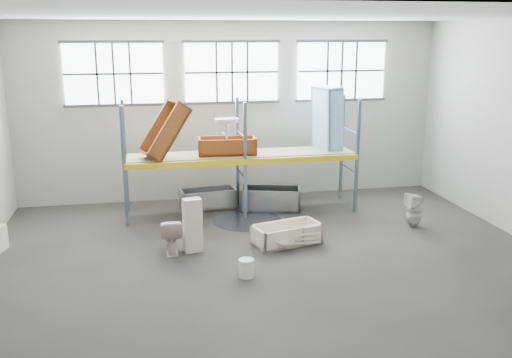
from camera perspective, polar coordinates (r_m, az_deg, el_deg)
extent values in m
cube|color=#403D38|center=(12.19, 1.39, -8.36)|extent=(12.00, 10.00, 0.10)
cube|color=silver|center=(11.24, 1.55, 16.37)|extent=(12.00, 10.00, 0.10)
cube|color=#9D9D91|center=(16.34, -2.45, 6.80)|extent=(12.00, 0.10, 5.00)
cube|color=#B3B2A5|center=(6.76, 10.92, -4.58)|extent=(12.00, 0.10, 5.00)
cube|color=white|center=(15.95, -14.04, 10.17)|extent=(2.60, 0.04, 1.60)
cube|color=white|center=(16.12, -2.43, 10.63)|extent=(2.60, 0.04, 1.60)
cube|color=white|center=(16.91, 8.54, 10.66)|extent=(2.60, 0.04, 1.60)
cube|color=slate|center=(14.22, -13.07, 1.18)|extent=(0.08, 0.08, 3.00)
cube|color=slate|center=(15.40, -12.96, 2.19)|extent=(0.08, 0.08, 3.00)
cube|color=slate|center=(14.43, -1.08, 1.75)|extent=(0.08, 0.08, 3.00)
cube|color=slate|center=(15.58, -1.87, 2.70)|extent=(0.08, 0.08, 3.00)
cube|color=slate|center=(15.23, 10.10, 2.20)|extent=(0.08, 0.08, 3.00)
cube|color=slate|center=(16.33, 8.59, 3.09)|extent=(0.08, 0.08, 3.00)
cube|color=yellow|center=(14.43, -1.08, 1.75)|extent=(6.00, 0.10, 0.14)
cube|color=yellow|center=(15.58, -1.87, 2.70)|extent=(6.00, 0.10, 0.14)
cube|color=gray|center=(14.99, -1.49, 2.54)|extent=(5.90, 1.10, 0.03)
cylinder|color=black|center=(14.64, -0.92, -4.15)|extent=(1.80, 1.80, 0.00)
cube|color=beige|center=(12.95, 5.41, -5.45)|extent=(0.42, 0.27, 0.37)
imported|color=beige|center=(12.66, 2.89, -6.46)|extent=(0.56, 0.56, 0.15)
imported|color=silver|center=(12.61, -8.52, -5.58)|extent=(0.45, 0.77, 0.78)
cube|color=beige|center=(12.52, -6.37, -4.63)|extent=(0.43, 0.32, 1.20)
imported|color=silver|center=(14.61, 15.55, -3.00)|extent=(0.43, 0.43, 0.85)
imported|color=silver|center=(14.45, -2.95, 4.16)|extent=(0.74, 0.66, 0.54)
cylinder|color=silver|center=(11.33, -0.97, -8.91)|extent=(0.36, 0.36, 0.36)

